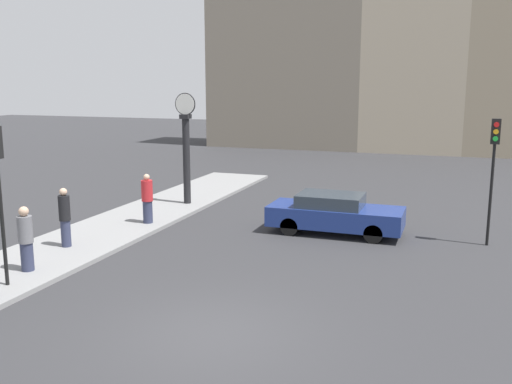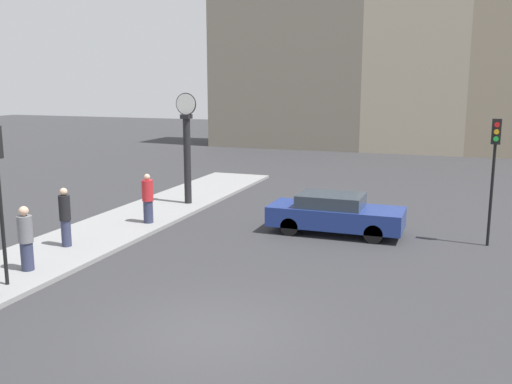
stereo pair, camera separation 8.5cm
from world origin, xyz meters
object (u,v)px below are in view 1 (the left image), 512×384
sedan_car (334,213)px  pedestrian_grey_jacket (26,239)px  pedestrian_red_top (147,199)px  pedestrian_black_jacket (65,217)px  traffic_light_far (494,156)px  street_clock (186,148)px

sedan_car → pedestrian_grey_jacket: pedestrian_grey_jacket is taller
sedan_car → pedestrian_grey_jacket: 9.57m
pedestrian_red_top → pedestrian_black_jacket: (-0.82, -3.38, 0.04)m
sedan_car → pedestrian_red_top: size_ratio=2.55×
traffic_light_far → sedan_car: bearing=-177.8°
sedan_car → pedestrian_black_jacket: 8.55m
traffic_light_far → pedestrian_black_jacket: 13.00m
sedan_car → traffic_light_far: traffic_light_far is taller
street_clock → pedestrian_grey_jacket: street_clock is taller
sedan_car → street_clock: street_clock is taller
pedestrian_red_top → traffic_light_far: bearing=7.5°
pedestrian_black_jacket → pedestrian_grey_jacket: pedestrian_black_jacket is taller
pedestrian_red_top → pedestrian_black_jacket: 3.48m
pedestrian_black_jacket → sedan_car: bearing=33.0°
pedestrian_black_jacket → pedestrian_grey_jacket: bearing=-77.7°
sedan_car → pedestrian_grey_jacket: (-6.69, -6.84, 0.30)m
traffic_light_far → street_clock: (-11.29, 1.98, -0.43)m
pedestrian_red_top → sedan_car: bearing=11.3°
street_clock → pedestrian_red_top: 3.71m
sedan_car → pedestrian_black_jacket: bearing=-147.0°
street_clock → pedestrian_red_top: street_clock is taller
street_clock → pedestrian_black_jacket: street_clock is taller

